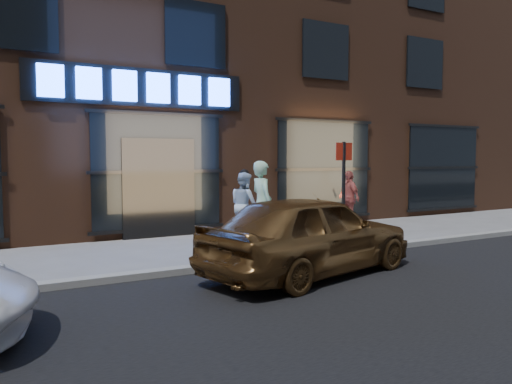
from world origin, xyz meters
TOP-DOWN VIEW (x-y plane):
  - ground at (0.00, 0.00)m, footprint 90.00×90.00m
  - road at (0.00, -5.00)m, footprint 60.00×10.00m
  - curb at (0.00, 0.00)m, footprint 60.00×0.25m
  - storefront_building at (-0.00, 7.99)m, footprint 30.20×8.28m
  - man_bowtie at (1.60, 1.68)m, footprint 0.48×0.70m
  - man_cap at (1.81, 2.90)m, footprint 0.63×0.80m
  - passerby at (5.43, 3.36)m, footprint 0.46×0.95m
  - gold_sedan at (0.94, -1.10)m, footprint 4.29×2.54m
  - sign_post at (2.74, 0.28)m, footprint 0.36×0.09m

SIDE VIEW (x-z plane):
  - ground at x=0.00m, z-range 0.00..0.00m
  - road at x=0.00m, z-range 0.00..0.01m
  - curb at x=0.00m, z-range 0.00..0.12m
  - gold_sedan at x=0.94m, z-range 0.00..1.37m
  - passerby at x=5.43m, z-range 0.00..1.57m
  - man_cap at x=1.81m, z-range 0.00..1.59m
  - man_bowtie at x=1.60m, z-range 0.00..1.87m
  - sign_post at x=2.74m, z-range 0.24..2.50m
  - storefront_building at x=0.00m, z-range 0.00..10.30m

